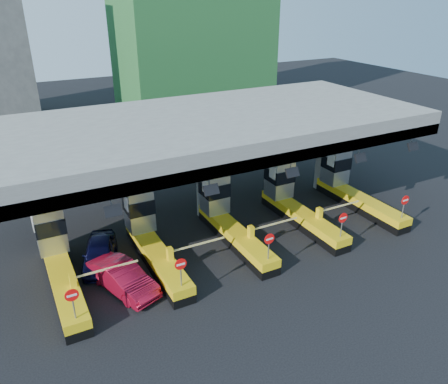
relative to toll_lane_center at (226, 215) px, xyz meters
name	(u,v)px	position (x,y,z in m)	size (l,w,h in m)	color
ground	(228,236)	(0.00, -0.28, -1.40)	(120.00, 120.00, 0.00)	black
toll_canopy	(206,130)	(0.00, 2.59, 4.74)	(28.00, 12.09, 7.00)	slate
toll_lane_far_left	(57,256)	(-10.00, 0.00, 0.00)	(4.43, 8.00, 4.16)	black
toll_lane_left	(148,233)	(-5.00, 0.00, 0.00)	(4.43, 8.00, 4.16)	black
toll_lane_center	(226,215)	(0.00, 0.00, 0.00)	(4.43, 8.00, 4.16)	black
toll_lane_right	(292,198)	(5.00, 0.00, 0.00)	(4.43, 8.00, 4.16)	black
toll_lane_far_right	(349,184)	(10.00, 0.00, 0.00)	(4.43, 8.00, 4.16)	black
van	(100,253)	(-7.77, 0.35, -0.67)	(1.72, 4.28, 1.46)	black
red_car	(123,278)	(-7.28, -2.55, -0.67)	(1.54, 4.43, 1.46)	maroon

